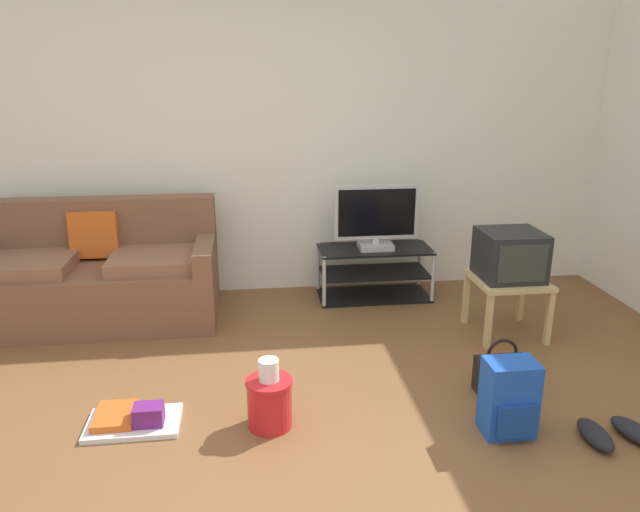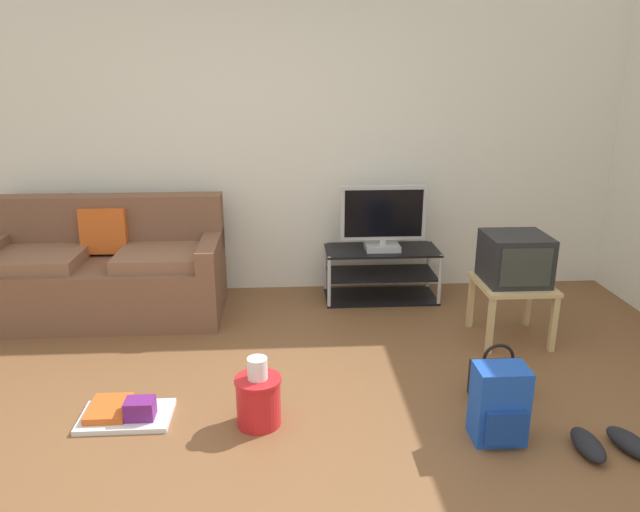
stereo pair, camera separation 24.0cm
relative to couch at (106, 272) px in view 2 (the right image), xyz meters
The scene contains 12 objects.
ground_plane 2.32m from the couch, 55.74° to the right, with size 9.00×9.80×0.02m, color brown.
wall_back 1.73m from the couch, 23.32° to the left, with size 9.00×0.10×2.70m, color silver.
couch is the anchor object (origin of this frame).
tv_stand 2.24m from the couch, ahead, with size 0.94×0.44×0.44m.
flat_tv 2.27m from the couch, ahead, with size 0.70×0.22×0.54m.
side_table 3.11m from the couch, 12.25° to the right, with size 0.50×0.50×0.44m.
crt_tv 3.12m from the couch, 11.96° to the right, with size 0.43×0.42×0.35m.
backpack 3.15m from the couch, 36.51° to the right, with size 0.27×0.27×0.42m.
handbag 3.04m from the couch, 28.45° to the right, with size 0.31×0.12×0.35m.
cleaning_bucket 2.08m from the couch, 52.70° to the right, with size 0.26×0.26×0.40m.
sneakers_pair 3.68m from the couch, 33.36° to the right, with size 0.39×0.32×0.09m.
floor_tray 1.67m from the couch, 72.17° to the right, with size 0.51×0.33×0.14m.
Camera 2 is at (0.13, -2.66, 1.89)m, focal length 33.51 mm.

